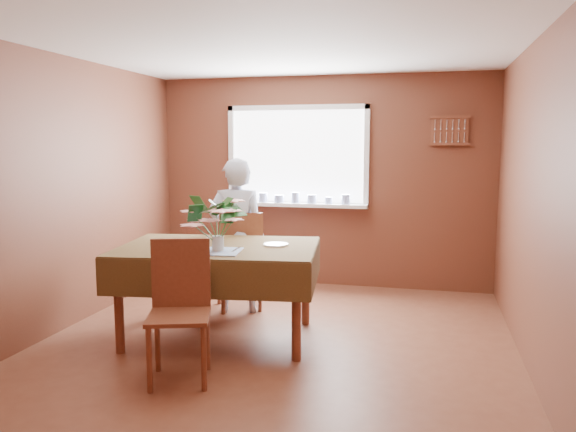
% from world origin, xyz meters
% --- Properties ---
extents(floor, '(4.50, 4.50, 0.00)m').
position_xyz_m(floor, '(0.00, 0.00, 0.00)').
color(floor, brown).
rests_on(floor, ground).
extents(ceiling, '(4.50, 4.50, 0.00)m').
position_xyz_m(ceiling, '(0.00, 0.00, 2.50)').
color(ceiling, white).
rests_on(ceiling, wall_back).
extents(wall_back, '(4.00, 0.00, 4.00)m').
position_xyz_m(wall_back, '(0.00, 2.25, 1.25)').
color(wall_back, brown).
rests_on(wall_back, floor).
extents(wall_front, '(4.00, 0.00, 4.00)m').
position_xyz_m(wall_front, '(0.00, -2.25, 1.25)').
color(wall_front, brown).
rests_on(wall_front, floor).
extents(wall_left, '(0.00, 4.50, 4.50)m').
position_xyz_m(wall_left, '(-2.00, 0.00, 1.25)').
color(wall_left, brown).
rests_on(wall_left, floor).
extents(wall_right, '(0.00, 4.50, 4.50)m').
position_xyz_m(wall_right, '(2.00, 0.00, 1.25)').
color(wall_right, brown).
rests_on(wall_right, floor).
extents(window_assembly, '(1.72, 0.20, 1.22)m').
position_xyz_m(window_assembly, '(-0.30, 2.19, 1.34)').
color(window_assembly, white).
rests_on(window_assembly, wall_back).
extents(spoon_rack, '(0.44, 0.05, 0.33)m').
position_xyz_m(spoon_rack, '(1.45, 2.22, 1.85)').
color(spoon_rack, brown).
rests_on(spoon_rack, wall_back).
extents(dining_table, '(1.84, 1.37, 0.83)m').
position_xyz_m(dining_table, '(-0.52, 0.14, 0.72)').
color(dining_table, brown).
rests_on(dining_table, floor).
extents(chair_far, '(0.59, 0.59, 1.02)m').
position_xyz_m(chair_far, '(-0.61, 0.97, 0.55)').
color(chair_far, brown).
rests_on(chair_far, floor).
extents(chair_near, '(0.55, 0.55, 1.01)m').
position_xyz_m(chair_near, '(-0.50, -0.70, 0.55)').
color(chair_near, brown).
rests_on(chair_near, floor).
extents(seated_woman, '(0.66, 0.53, 1.57)m').
position_xyz_m(seated_woman, '(-0.62, 0.92, 0.78)').
color(seated_woman, white).
rests_on(seated_woman, floor).
extents(flower_bouquet, '(0.50, 0.50, 0.43)m').
position_xyz_m(flower_bouquet, '(-0.44, -0.09, 1.11)').
color(flower_bouquet, white).
rests_on(flower_bouquet, dining_table).
extents(side_plate, '(0.28, 0.28, 0.01)m').
position_xyz_m(side_plate, '(-0.04, 0.28, 0.83)').
color(side_plate, white).
rests_on(side_plate, dining_table).
extents(table_knife, '(0.02, 0.20, 0.00)m').
position_xyz_m(table_knife, '(-0.30, -0.03, 0.83)').
color(table_knife, silver).
rests_on(table_knife, dining_table).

